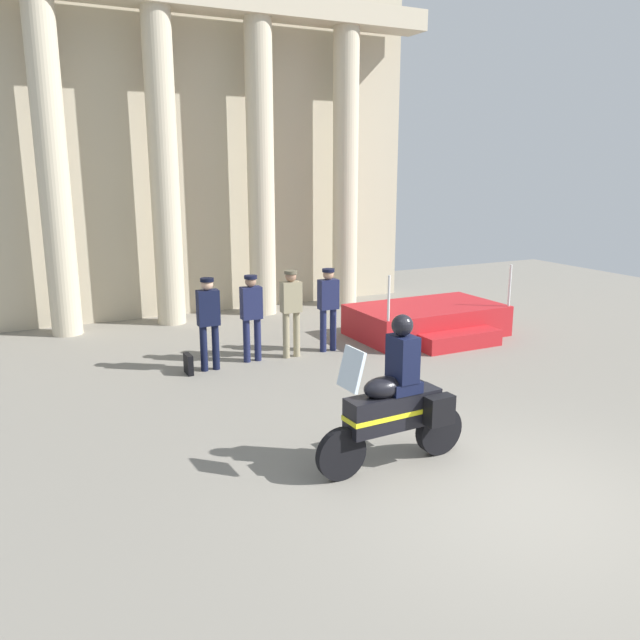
# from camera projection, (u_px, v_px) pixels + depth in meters

# --- Properties ---
(ground_plane) EXTENTS (28.00, 28.00, 0.00)m
(ground_plane) POSITION_uv_depth(u_px,v_px,m) (516.00, 499.00, 7.15)
(ground_plane) COLOR gray
(colonnade_backdrop) EXTENTS (11.05, 1.49, 7.86)m
(colonnade_backdrop) POSITION_uv_depth(u_px,v_px,m) (205.00, 141.00, 15.19)
(colonnade_backdrop) COLOR #B6AB91
(colonnade_backdrop) RESTS_ON ground_plane
(reviewing_stand) EXTENTS (3.21, 2.36, 1.56)m
(reviewing_stand) POSITION_uv_depth(u_px,v_px,m) (428.00, 321.00, 13.95)
(reviewing_stand) COLOR #B21E23
(reviewing_stand) RESTS_ON ground_plane
(officer_in_row_0) EXTENTS (0.39, 0.24, 1.68)m
(officer_in_row_0) POSITION_uv_depth(u_px,v_px,m) (208.00, 317.00, 11.44)
(officer_in_row_0) COLOR black
(officer_in_row_0) RESTS_ON ground_plane
(officer_in_row_1) EXTENTS (0.39, 0.24, 1.64)m
(officer_in_row_1) POSITION_uv_depth(u_px,v_px,m) (251.00, 311.00, 11.97)
(officer_in_row_1) COLOR #191E42
(officer_in_row_1) RESTS_ON ground_plane
(officer_in_row_2) EXTENTS (0.39, 0.24, 1.68)m
(officer_in_row_2) POSITION_uv_depth(u_px,v_px,m) (291.00, 306.00, 12.23)
(officer_in_row_2) COLOR gray
(officer_in_row_2) RESTS_ON ground_plane
(officer_in_row_3) EXTENTS (0.39, 0.24, 1.65)m
(officer_in_row_3) POSITION_uv_depth(u_px,v_px,m) (328.00, 303.00, 12.65)
(officer_in_row_3) COLOR #191E42
(officer_in_row_3) RESTS_ON ground_plane
(motorcycle_with_rider) EXTENTS (2.09, 0.72, 1.90)m
(motorcycle_with_rider) POSITION_uv_depth(u_px,v_px,m) (398.00, 404.00, 7.80)
(motorcycle_with_rider) COLOR black
(motorcycle_with_rider) RESTS_ON ground_plane
(briefcase_on_ground) EXTENTS (0.10, 0.32, 0.36)m
(briefcase_on_ground) POSITION_uv_depth(u_px,v_px,m) (188.00, 364.00, 11.41)
(briefcase_on_ground) COLOR black
(briefcase_on_ground) RESTS_ON ground_plane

